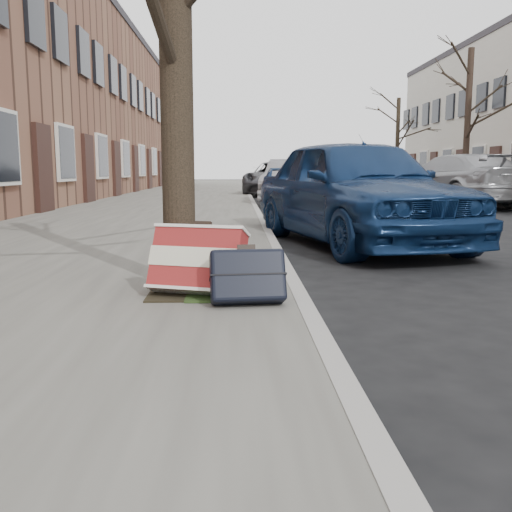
{
  "coord_description": "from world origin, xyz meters",
  "views": [
    {
      "loc": [
        -1.74,
        -3.29,
        1.08
      ],
      "look_at": [
        -1.6,
        0.8,
        0.46
      ],
      "focal_mm": 40.0,
      "sensor_mm": 36.0,
      "label": 1
    }
  ],
  "objects_px": {
    "suitcase_navy": "(248,276)",
    "car_near_mid": "(293,182)",
    "suitcase_red": "(198,261)",
    "car_near_front": "(356,190)"
  },
  "relations": [
    {
      "from": "suitcase_navy",
      "to": "car_near_mid",
      "type": "distance_m",
      "value": 14.05
    },
    {
      "from": "suitcase_red",
      "to": "suitcase_navy",
      "type": "bearing_deg",
      "value": -20.06
    },
    {
      "from": "suitcase_red",
      "to": "car_near_mid",
      "type": "relative_size",
      "value": 0.16
    },
    {
      "from": "car_near_mid",
      "to": "suitcase_red",
      "type": "bearing_deg",
      "value": -85.95
    },
    {
      "from": "car_near_front",
      "to": "suitcase_red",
      "type": "bearing_deg",
      "value": -130.86
    },
    {
      "from": "suitcase_navy",
      "to": "car_near_mid",
      "type": "xyz_separation_m",
      "value": [
        1.69,
        13.95,
        0.37
      ]
    },
    {
      "from": "suitcase_red",
      "to": "suitcase_navy",
      "type": "xyz_separation_m",
      "value": [
        0.37,
        -0.3,
        -0.06
      ]
    },
    {
      "from": "suitcase_red",
      "to": "car_near_front",
      "type": "height_order",
      "value": "car_near_front"
    },
    {
      "from": "car_near_mid",
      "to": "car_near_front",
      "type": "bearing_deg",
      "value": -77.7
    },
    {
      "from": "suitcase_navy",
      "to": "car_near_mid",
      "type": "relative_size",
      "value": 0.13
    }
  ]
}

